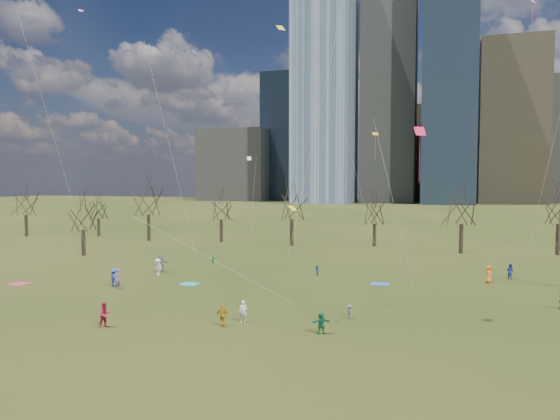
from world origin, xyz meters
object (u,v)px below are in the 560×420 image
(blanket_navy, at_px, (380,284))
(person_4, at_px, (223,315))
(person_2, at_px, (105,315))
(blanket_teal, at_px, (190,284))
(blanket_crimson, at_px, (19,284))
(person_1, at_px, (243,312))

(blanket_navy, bearing_deg, person_4, -116.21)
(blanket_navy, height_order, person_2, person_2)
(blanket_teal, relative_size, person_4, 1.04)
(person_2, bearing_deg, blanket_crimson, 87.08)
(blanket_teal, distance_m, person_1, 14.18)
(blanket_navy, relative_size, person_2, 0.96)
(person_4, bearing_deg, blanket_navy, -107.73)
(person_1, bearing_deg, blanket_teal, 117.84)
(blanket_teal, relative_size, person_2, 0.96)
(blanket_crimson, xyz_separation_m, person_4, (23.97, -6.96, 0.76))
(person_4, bearing_deg, person_2, 26.62)
(blanket_teal, relative_size, person_1, 1.05)
(blanket_navy, relative_size, person_1, 1.05)
(person_1, distance_m, person_2, 9.13)
(blanket_navy, distance_m, person_1, 17.48)
(blanket_crimson, distance_m, person_2, 19.06)
(blanket_navy, distance_m, blanket_crimson, 33.94)
(blanket_teal, height_order, person_4, person_4)
(blanket_crimson, bearing_deg, person_4, -16.18)
(blanket_teal, distance_m, blanket_navy, 17.88)
(blanket_crimson, distance_m, person_1, 25.53)
(person_4, bearing_deg, blanket_crimson, -7.70)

